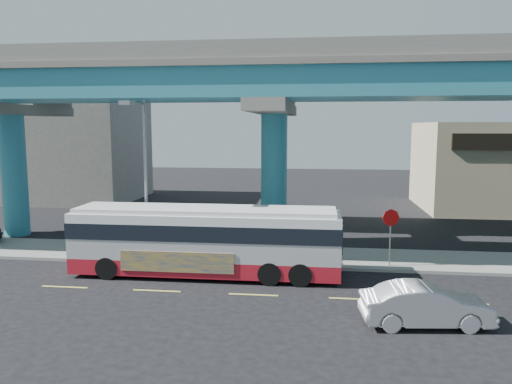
# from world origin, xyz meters

# --- Properties ---
(ground) EXTENTS (120.00, 120.00, 0.00)m
(ground) POSITION_xyz_m (0.00, 0.00, 0.00)
(ground) COLOR black
(ground) RESTS_ON ground
(sidewalk) EXTENTS (70.00, 4.00, 0.15)m
(sidewalk) POSITION_xyz_m (0.00, 5.50, 0.07)
(sidewalk) COLOR gray
(sidewalk) RESTS_ON ground
(lane_markings) EXTENTS (58.00, 0.12, 0.01)m
(lane_markings) POSITION_xyz_m (-0.00, -0.30, 0.01)
(lane_markings) COLOR #D8C64C
(lane_markings) RESTS_ON ground
(viaduct) EXTENTS (52.00, 12.40, 11.70)m
(viaduct) POSITION_xyz_m (-0.00, 9.11, 9.14)
(viaduct) COLOR teal
(viaduct) RESTS_ON ground
(building_beige) EXTENTS (14.00, 10.23, 7.00)m
(building_beige) POSITION_xyz_m (18.00, 22.98, 3.51)
(building_beige) COLOR tan
(building_beige) RESTS_ON ground
(building_concrete) EXTENTS (12.00, 10.00, 9.00)m
(building_concrete) POSITION_xyz_m (-20.00, 24.00, 4.50)
(building_concrete) COLOR gray
(building_concrete) RESTS_ON ground
(transit_bus) EXTENTS (12.09, 2.66, 3.09)m
(transit_bus) POSITION_xyz_m (-2.46, 2.12, 1.70)
(transit_bus) COLOR maroon
(transit_bus) RESTS_ON ground
(sedan) EXTENTS (2.42, 4.64, 1.42)m
(sedan) POSITION_xyz_m (6.17, -2.65, 0.71)
(sedan) COLOR #AAA9AE
(sedan) RESTS_ON ground
(street_lamp) EXTENTS (0.50, 2.55, 7.83)m
(street_lamp) POSITION_xyz_m (-5.86, 3.44, 5.23)
(street_lamp) COLOR gray
(street_lamp) RESTS_ON sidewalk
(stop_sign) EXTENTS (0.80, 0.23, 2.72)m
(stop_sign) POSITION_xyz_m (5.92, 4.18, 2.12)
(stop_sign) COLOR gray
(stop_sign) RESTS_ON sidewalk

